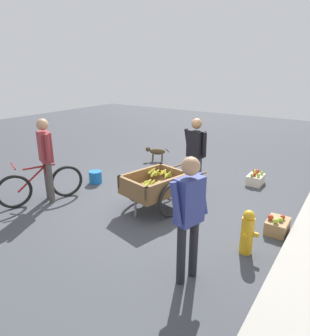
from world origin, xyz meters
TOP-DOWN VIEW (x-y plane):
  - ground_plane at (0.00, 0.00)m, footprint 24.00×24.00m
  - fruit_cart at (0.25, 0.16)m, footprint 1.78×1.12m
  - vendor_person at (-0.87, 0.41)m, footprint 0.27×0.56m
  - bicycle at (1.26, -1.85)m, footprint 1.56×0.74m
  - cyclist_person at (1.12, -1.79)m, footprint 0.32×0.52m
  - dog at (-2.30, -1.55)m, footprint 0.38×0.61m
  - fire_hydrant at (0.69, 2.06)m, footprint 0.25×0.25m
  - plastic_bucket at (-0.08, -1.72)m, footprint 0.29×0.29m
  - apple_crate at (-2.08, 1.35)m, footprint 0.44×0.32m
  - mixed_fruit_crate at (-0.15, 2.29)m, footprint 0.44×0.32m
  - bystander_person at (1.68, 1.62)m, footprint 0.51×0.28m

SIDE VIEW (x-z plane):
  - ground_plane at x=0.00m, z-range 0.00..0.00m
  - mixed_fruit_crate at x=-0.15m, z-range -0.04..0.28m
  - apple_crate at x=-2.08m, z-range -0.03..0.29m
  - plastic_bucket at x=-0.08m, z-range 0.00..0.28m
  - dog at x=-2.30m, z-range 0.07..0.47m
  - fire_hydrant at x=0.69m, z-range 0.00..0.67m
  - bicycle at x=1.26m, z-range -0.07..0.78m
  - fruit_cart at x=0.25m, z-range 0.08..0.80m
  - vendor_person at x=-0.87m, z-range 0.15..1.74m
  - bystander_person at x=1.68m, z-range 0.16..1.77m
  - cyclist_person at x=1.12m, z-range 0.17..1.81m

